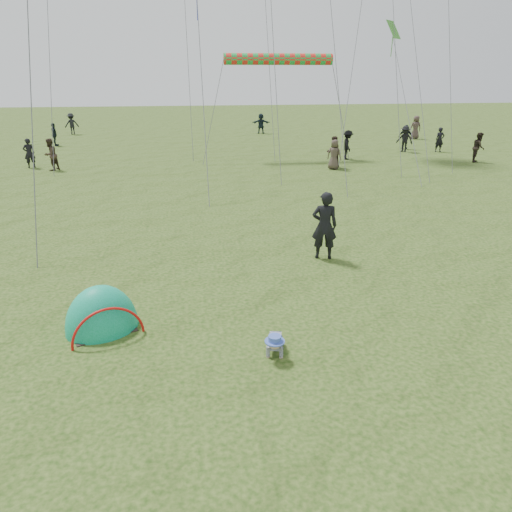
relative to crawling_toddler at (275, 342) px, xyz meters
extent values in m
plane|color=#14330A|center=(-0.21, 0.53, -0.26)|extent=(140.00, 140.00, 0.00)
ellipsoid|color=#008C4C|center=(-3.38, 1.42, -0.26)|extent=(1.83, 1.68, 1.91)
imported|color=black|center=(2.23, 4.55, 0.71)|extent=(0.79, 0.60, 1.94)
imported|color=black|center=(-10.19, 19.86, 0.54)|extent=(0.70, 0.60, 1.61)
imported|color=#3B2C23|center=(-8.81, 18.92, 0.59)|extent=(0.93, 1.02, 1.69)
imported|color=black|center=(-10.97, 28.26, 0.54)|extent=(0.57, 1.00, 1.60)
imported|color=black|center=(-11.25, 35.02, 0.61)|extent=(1.29, 1.02, 1.75)
imported|color=#473A31|center=(6.41, 17.04, 0.54)|extent=(0.94, 0.86, 1.60)
imported|color=#19252F|center=(4.91, 33.39, 0.58)|extent=(1.62, 0.77, 1.68)
imported|color=black|center=(15.52, 17.98, 0.60)|extent=(0.99, 1.05, 1.71)
imported|color=black|center=(13.46, 23.26, 0.56)|extent=(1.01, 0.88, 1.63)
imported|color=black|center=(12.84, 22.09, 0.59)|extent=(1.21, 1.23, 1.70)
imported|color=#433330|center=(16.55, 28.07, 0.64)|extent=(0.92, 0.64, 1.79)
imported|color=black|center=(15.16, 21.77, 0.53)|extent=(0.60, 0.42, 1.59)
imported|color=#2E221C|center=(6.50, 17.54, 0.59)|extent=(1.00, 0.90, 1.71)
imported|color=black|center=(8.14, 19.89, 0.61)|extent=(0.82, 1.21, 1.73)
cylinder|color=red|center=(4.04, 21.26, 5.42)|extent=(6.41, 0.64, 0.64)
plane|color=green|center=(9.23, 17.36, 6.72)|extent=(1.08, 1.08, 0.88)
camera|label=1|loc=(-1.40, -7.20, 4.69)|focal=32.00mm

